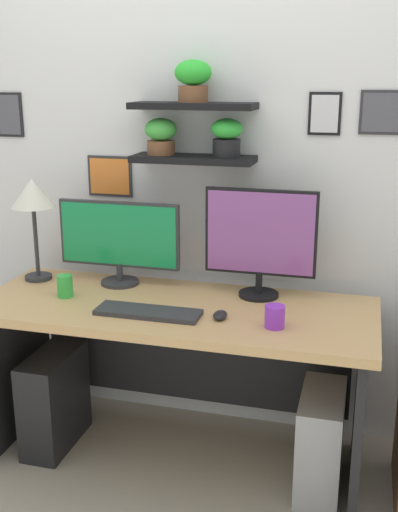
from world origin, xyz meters
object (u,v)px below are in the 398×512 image
Objects in this scene: computer_mouse at (220,315)px; coffee_mug at (275,317)px; pen_cup at (65,286)px; computer_tower_left at (54,399)px; keyboard at (148,312)px; monitor_right at (260,239)px; monitor_left at (119,239)px; desk at (178,344)px; computer_tower_right at (321,440)px; desk_lamp at (33,199)px.

coffee_mug is (0.23, -0.03, 0.03)m from computer_mouse.
computer_mouse is 1.00× the size of coffee_mug.
pen_cup is 0.57m from computer_tower_left.
keyboard is 0.45m from pen_cup.
pen_cup is (-0.84, -0.24, -0.21)m from monitor_right.
desk is at bearing -25.68° from monitor_left.
monitor_right is at bearing -0.00° from monitor_left.
pen_cup reaches higher than coffee_mug.
coffee_mug reaches higher than computer_tower_right.
coffee_mug is 0.97m from pen_cup.
monitor_right is 0.43m from coffee_mug.
desk is 17.32× the size of pen_cup.
monitor_right reaches higher than desk.
coffee_mug is at bearing -6.57° from pen_cup.
desk is at bearing -8.91° from desk_lamp.
monitor_right is 1.09m from desk_lamp.
pen_cup is at bearing 165.75° from keyboard.
monitor_left reaches higher than computer_tower_right.
monitor_left is at bearing 127.02° from keyboard.
coffee_mug is 1.19m from computer_tower_left.
computer_mouse is 0.90× the size of pen_cup.
desk_lamp is 5.49× the size of coffee_mug.
desk_lamp is at bearing 165.61° from coffee_mug.
desk is 3.49× the size of monitor_right.
monitor_left reaches higher than computer_mouse.
computer_mouse is at bearing 171.34° from coffee_mug.
keyboard is 4.40× the size of pen_cup.
monitor_right is 1.15× the size of computer_tower_right.
computer_mouse reaches higher than computer_tower_right.
desk_lamp is (-0.75, 0.12, 0.60)m from desk.
computer_tower_left is at bearing -168.27° from pen_cup.
keyboard is 4.89× the size of coffee_mug.
desk_lamp reaches higher than pen_cup.
desk_lamp is (-0.68, 0.31, 0.39)m from keyboard.
monitor_left is at bearing 6.10° from desk_lamp.
pen_cup is at bearing 173.43° from coffee_mug.
desk_lamp is 0.95m from computer_tower_left.
desk_lamp reaches higher than monitor_left.
coffee_mug is at bearing -8.66° from computer_mouse.
desk is 4.01× the size of computer_tower_right.
monitor_left is 0.49m from keyboard.
monitor_right is at bearing 71.81° from computer_mouse.
computer_tower_right is at bearing 8.42° from computer_mouse.
computer_tower_left is at bearing 175.89° from computer_mouse.
monitor_right reaches higher than coffee_mug.
computer_mouse is at bearing -29.40° from monitor_left.
computer_tower_right is at bearing -14.39° from monitor_left.
computer_tower_right is (0.43, 0.06, -0.55)m from computer_mouse.
coffee_mug is at bearing -0.09° from keyboard.
keyboard is 0.95× the size of computer_tower_left.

